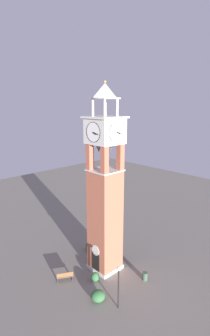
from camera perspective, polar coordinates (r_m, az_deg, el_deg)
ground at (r=30.30m, az=0.00°, el=-20.33°), size 80.00×80.00×0.00m
clock_tower at (r=26.62m, az=-0.00°, el=-5.92°), size 3.22×3.22×18.88m
park_bench at (r=28.52m, az=-8.49°, el=-21.76°), size 1.18×1.61×0.95m
lamp_post at (r=24.09m, az=2.89°, el=-22.58°), size 0.36×0.36×3.95m
trash_bin at (r=28.68m, az=8.46°, el=-21.74°), size 0.52×0.52×0.80m
shrub_near_entry at (r=28.25m, az=-2.09°, el=-22.09°), size 0.82×0.82×0.90m
shrub_left_of_tower at (r=26.10m, az=-1.51°, el=-25.48°), size 1.28×1.28×0.97m
shrub_behind_bench at (r=33.02m, az=-3.17°, el=-16.15°), size 1.04×1.04×1.04m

